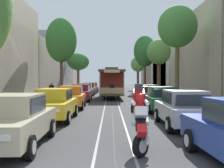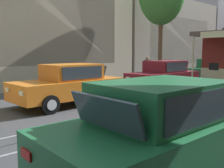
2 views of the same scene
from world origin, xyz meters
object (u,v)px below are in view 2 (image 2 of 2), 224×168
Objects in this scene: parked_car_orange_mid_left at (69,84)px; parked_car_green_mid_right at (166,128)px; parked_car_maroon_fourth_left at (164,75)px; parked_car_green_fifth_left at (213,70)px; pedestrian_on_right_pavement at (147,67)px.

parked_car_orange_mid_left is 6.36m from parked_car_green_mid_right.
parked_car_maroon_fourth_left and parked_car_green_fifth_left have the same top height.
parked_car_orange_mid_left is at bearing -90.20° from parked_car_maroon_fourth_left.
parked_car_maroon_fourth_left is at bearing -88.01° from parked_car_green_fifth_left.
pedestrian_on_right_pavement is (-3.09, -3.41, 0.18)m from parked_car_green_fifth_left.
parked_car_maroon_fourth_left is 9.98m from parked_car_green_mid_right.
parked_car_orange_mid_left is 1.01× the size of parked_car_maroon_fourth_left.
parked_car_green_fifth_left is 15.17m from parked_car_green_mid_right.
parked_car_maroon_fourth_left is (0.02, 5.96, 0.00)m from parked_car_orange_mid_left.
parked_car_orange_mid_left is at bearing -89.12° from parked_car_green_fifth_left.
parked_car_maroon_fourth_left is 4.12m from pedestrian_on_right_pavement.
pedestrian_on_right_pavement reaches higher than parked_car_orange_mid_left.
parked_car_green_mid_right is (6.04, -2.00, 0.00)m from parked_car_orange_mid_left.
parked_car_green_mid_right is at bearing -48.20° from pedestrian_on_right_pavement.
parked_car_maroon_fourth_left is 1.00× the size of parked_car_green_mid_right.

